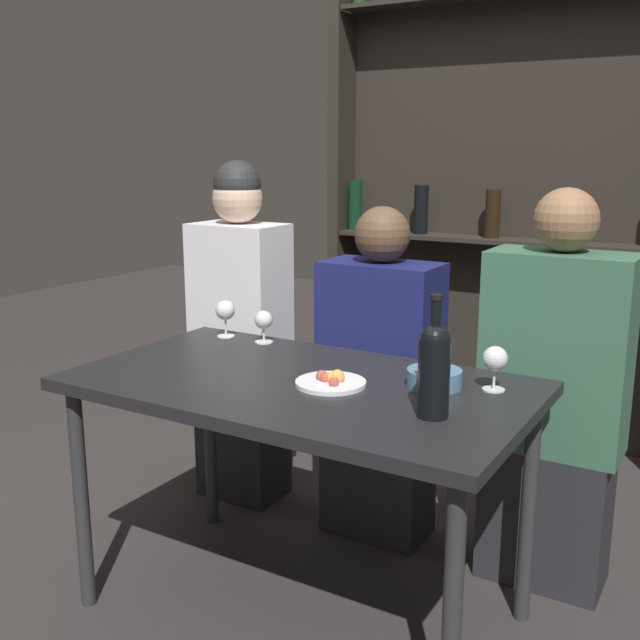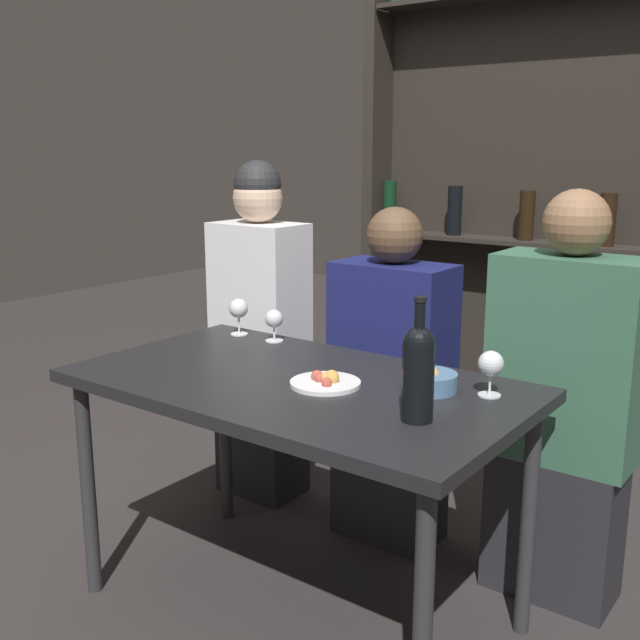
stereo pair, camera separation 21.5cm
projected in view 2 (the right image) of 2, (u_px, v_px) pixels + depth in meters
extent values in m
plane|color=#332D2D|center=(299.00, 609.00, 2.26)|extent=(10.00, 10.00, 0.00)
cube|color=black|center=(297.00, 385.00, 2.10)|extent=(1.28, 0.72, 0.04)
cylinder|color=#2D2D30|center=(88.00, 488.00, 2.29)|extent=(0.04, 0.04, 0.69)
cylinder|color=#2D2D30|center=(423.00, 630.00, 1.61)|extent=(0.04, 0.04, 0.69)
cylinder|color=#2D2D30|center=(225.00, 430.00, 2.76)|extent=(0.04, 0.04, 0.69)
cylinder|color=#2D2D30|center=(528.00, 521.00, 2.08)|extent=(0.04, 0.04, 0.69)
cube|color=#28231E|center=(535.00, 212.00, 3.39)|extent=(1.58, 0.02, 2.15)
cube|color=#28231E|center=(376.00, 206.00, 3.77)|extent=(0.06, 0.18, 2.15)
cube|color=#28231E|center=(525.00, 242.00, 3.34)|extent=(1.50, 0.18, 0.02)
cylinder|color=black|center=(390.00, 206.00, 3.72)|extent=(0.07, 0.07, 0.24)
cylinder|color=black|center=(455.00, 211.00, 3.51)|extent=(0.07, 0.07, 0.23)
cylinder|color=black|center=(527.00, 216.00, 3.31)|extent=(0.07, 0.07, 0.22)
cylinder|color=black|center=(607.00, 220.00, 3.11)|extent=(0.07, 0.07, 0.22)
cylinder|color=black|center=(418.00, 382.00, 1.76)|extent=(0.08, 0.08, 0.19)
sphere|color=black|center=(419.00, 343.00, 1.74)|extent=(0.08, 0.08, 0.08)
cylinder|color=black|center=(420.00, 322.00, 1.73)|extent=(0.03, 0.03, 0.10)
cylinder|color=black|center=(420.00, 299.00, 1.71)|extent=(0.03, 0.03, 0.01)
cylinder|color=silver|center=(239.00, 334.00, 2.60)|extent=(0.06, 0.06, 0.00)
cylinder|color=silver|center=(239.00, 324.00, 2.59)|extent=(0.01, 0.01, 0.07)
sphere|color=silver|center=(239.00, 308.00, 2.58)|extent=(0.07, 0.07, 0.07)
cylinder|color=silver|center=(274.00, 341.00, 2.51)|extent=(0.06, 0.06, 0.00)
cylinder|color=silver|center=(274.00, 332.00, 2.50)|extent=(0.01, 0.01, 0.06)
sphere|color=silver|center=(274.00, 319.00, 2.49)|extent=(0.06, 0.06, 0.06)
cylinder|color=silver|center=(489.00, 395.00, 1.96)|extent=(0.06, 0.06, 0.00)
cylinder|color=silver|center=(490.00, 382.00, 1.95)|extent=(0.01, 0.01, 0.07)
sphere|color=silver|center=(491.00, 363.00, 1.94)|extent=(0.07, 0.07, 0.07)
cylinder|color=white|center=(326.00, 383.00, 2.04)|extent=(0.19, 0.19, 0.01)
sphere|color=#B74C3D|center=(327.00, 383.00, 2.00)|extent=(0.03, 0.03, 0.03)
sphere|color=gold|center=(326.00, 378.00, 2.04)|extent=(0.03, 0.03, 0.03)
sphere|color=#B74C3D|center=(320.00, 378.00, 2.04)|extent=(0.03, 0.03, 0.03)
sphere|color=gold|center=(332.00, 377.00, 2.03)|extent=(0.04, 0.04, 0.04)
sphere|color=#B74C3D|center=(316.00, 376.00, 2.05)|extent=(0.03, 0.03, 0.03)
cylinder|color=#4C7299|center=(429.00, 382.00, 1.99)|extent=(0.15, 0.15, 0.05)
sphere|color=gold|center=(429.00, 376.00, 1.99)|extent=(0.05, 0.05, 0.05)
cube|color=#26262B|center=(262.00, 438.00, 3.00)|extent=(0.31, 0.22, 0.45)
cube|color=white|center=(260.00, 306.00, 2.88)|extent=(0.35, 0.22, 0.64)
sphere|color=beige|center=(258.00, 198.00, 2.79)|extent=(0.19, 0.19, 0.19)
sphere|color=#262628|center=(257.00, 184.00, 2.78)|extent=(0.18, 0.18, 0.18)
cube|color=#26262B|center=(389.00, 476.00, 2.66)|extent=(0.36, 0.22, 0.45)
cube|color=navy|center=(392.00, 341.00, 2.55)|extent=(0.40, 0.22, 0.54)
sphere|color=brown|center=(395.00, 235.00, 2.47)|extent=(0.19, 0.19, 0.19)
cube|color=#26262B|center=(553.00, 524.00, 2.31)|extent=(0.38, 0.22, 0.45)
cube|color=#38664C|center=(566.00, 359.00, 2.19)|extent=(0.42, 0.22, 0.61)
sphere|color=#8C6647|center=(577.00, 222.00, 2.10)|extent=(0.19, 0.19, 0.19)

